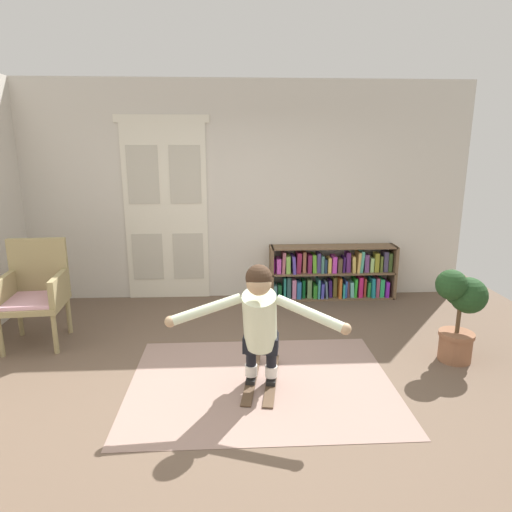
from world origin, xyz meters
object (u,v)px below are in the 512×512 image
potted_plant (460,307)px  skis_pair (261,379)px  wicker_chair (35,290)px  bookshelf (331,274)px  person_skier (260,319)px

potted_plant → skis_pair: bearing=-169.9°
wicker_chair → bookshelf: bearing=19.7°
potted_plant → person_skier: person_skier is taller
bookshelf → wicker_chair: wicker_chair is taller
wicker_chair → person_skier: bearing=-26.8°
potted_plant → bookshelf: bearing=114.0°
wicker_chair → person_skier: size_ratio=0.77×
potted_plant → skis_pair: 2.05m
wicker_chair → skis_pair: wicker_chair is taller
potted_plant → wicker_chair: bearing=171.5°
person_skier → bookshelf: bearing=64.6°
bookshelf → wicker_chair: bearing=-160.3°
bookshelf → wicker_chair: (-3.45, -1.24, 0.24)m
skis_pair → bookshelf: bearing=63.4°
potted_plant → person_skier: 2.05m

